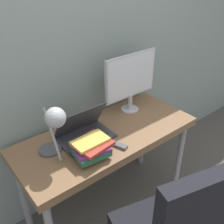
{
  "coord_description": "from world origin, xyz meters",
  "views": [
    {
      "loc": [
        -0.93,
        -0.93,
        1.86
      ],
      "look_at": [
        0.02,
        0.26,
        0.95
      ],
      "focal_mm": 42.0,
      "sensor_mm": 36.0,
      "label": 1
    }
  ],
  "objects_px": {
    "laptop": "(84,132)",
    "book_stack": "(91,148)",
    "monitor": "(131,79)",
    "desk_lamp": "(54,124)"
  },
  "relations": [
    {
      "from": "book_stack",
      "to": "monitor",
      "type": "bearing_deg",
      "value": 26.08
    },
    {
      "from": "book_stack",
      "to": "desk_lamp",
      "type": "bearing_deg",
      "value": 151.01
    },
    {
      "from": "monitor",
      "to": "book_stack",
      "type": "height_order",
      "value": "monitor"
    },
    {
      "from": "desk_lamp",
      "to": "book_stack",
      "type": "relative_size",
      "value": 1.52
    },
    {
      "from": "laptop",
      "to": "monitor",
      "type": "xyz_separation_m",
      "value": [
        0.5,
        0.09,
        0.23
      ]
    },
    {
      "from": "laptop",
      "to": "monitor",
      "type": "relative_size",
      "value": 0.76
    },
    {
      "from": "laptop",
      "to": "desk_lamp",
      "type": "height_order",
      "value": "desk_lamp"
    },
    {
      "from": "laptop",
      "to": "monitor",
      "type": "distance_m",
      "value": 0.56
    },
    {
      "from": "monitor",
      "to": "book_stack",
      "type": "relative_size",
      "value": 1.93
    },
    {
      "from": "laptop",
      "to": "book_stack",
      "type": "distance_m",
      "value": 0.21
    }
  ]
}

